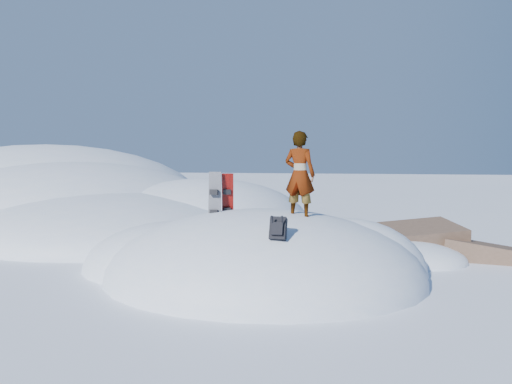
% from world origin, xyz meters
% --- Properties ---
extents(ground, '(120.00, 120.00, 0.00)m').
position_xyz_m(ground, '(0.00, 0.00, 0.00)').
color(ground, white).
rests_on(ground, ground).
extents(snow_mound, '(8.00, 6.00, 3.00)m').
position_xyz_m(snow_mound, '(-0.17, 0.24, 0.00)').
color(snow_mound, white).
rests_on(snow_mound, ground).
extents(snow_ridge, '(21.50, 18.50, 6.40)m').
position_xyz_m(snow_ridge, '(-10.43, 9.85, 0.00)').
color(snow_ridge, white).
rests_on(snow_ridge, ground).
extents(rock_outcrop, '(4.68, 4.41, 1.68)m').
position_xyz_m(rock_outcrop, '(3.72, 3.01, 0.01)').
color(rock_outcrop, brown).
rests_on(rock_outcrop, ground).
extents(snowboard_red, '(0.30, 0.27, 1.39)m').
position_xyz_m(snowboard_red, '(-0.87, 0.33, 1.60)').
color(snowboard_red, red).
rests_on(snowboard_red, snow_mound).
extents(snowboard_dark, '(0.28, 0.21, 1.48)m').
position_xyz_m(snowboard_dark, '(-1.09, 0.02, 1.59)').
color(snowboard_dark, black).
rests_on(snowboard_dark, snow_mound).
extents(backpack, '(0.31, 0.39, 0.49)m').
position_xyz_m(backpack, '(0.58, -1.77, 1.36)').
color(backpack, black).
rests_on(backpack, snow_mound).
extents(gear_pile, '(0.91, 0.71, 0.24)m').
position_xyz_m(gear_pile, '(-2.42, -1.37, 0.12)').
color(gear_pile, black).
rests_on(gear_pile, ground).
extents(person, '(0.76, 0.61, 1.81)m').
position_xyz_m(person, '(0.82, -0.27, 2.28)').
color(person, slate).
rests_on(person, snow_mound).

